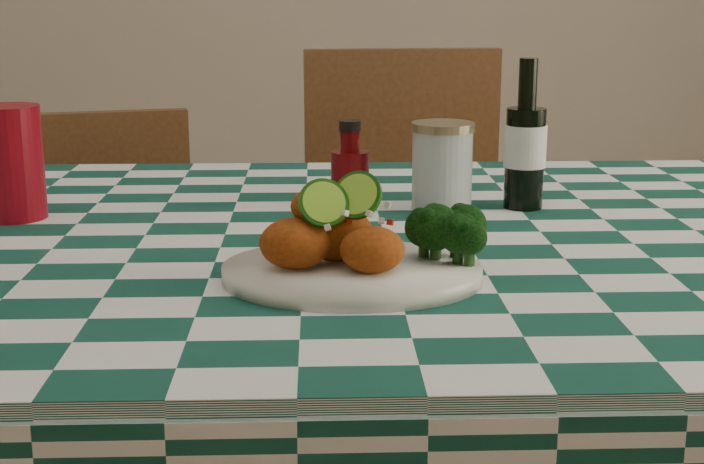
{
  "coord_description": "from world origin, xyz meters",
  "views": [
    {
      "loc": [
        0.02,
        -1.23,
        1.1
      ],
      "look_at": [
        0.05,
        -0.21,
        0.84
      ],
      "focal_mm": 50.0,
      "sensor_mm": 36.0,
      "label": 1
    }
  ],
  "objects_px": {
    "ketchup_bottle": "(350,163)",
    "wooden_chair_right": "(413,283)",
    "plate": "(352,273)",
    "red_tumbler": "(10,163)",
    "wooden_chair_left": "(111,327)",
    "mason_jar": "(442,166)",
    "fried_chicken_pile": "(344,224)",
    "beer_bottle": "(526,134)"
  },
  "relations": [
    {
      "from": "plate",
      "to": "red_tumbler",
      "type": "height_order",
      "value": "red_tumbler"
    },
    {
      "from": "wooden_chair_left",
      "to": "wooden_chair_right",
      "type": "relative_size",
      "value": 0.87
    },
    {
      "from": "plate",
      "to": "mason_jar",
      "type": "distance_m",
      "value": 0.38
    },
    {
      "from": "fried_chicken_pile",
      "to": "wooden_chair_left",
      "type": "relative_size",
      "value": 0.17
    },
    {
      "from": "red_tumbler",
      "to": "wooden_chair_left",
      "type": "height_order",
      "value": "red_tumbler"
    },
    {
      "from": "plate",
      "to": "wooden_chair_right",
      "type": "height_order",
      "value": "wooden_chair_right"
    },
    {
      "from": "plate",
      "to": "red_tumbler",
      "type": "xyz_separation_m",
      "value": [
        -0.45,
        0.31,
        0.07
      ]
    },
    {
      "from": "plate",
      "to": "ketchup_bottle",
      "type": "xyz_separation_m",
      "value": [
        0.01,
        0.38,
        0.05
      ]
    },
    {
      "from": "wooden_chair_left",
      "to": "fried_chicken_pile",
      "type": "bearing_deg",
      "value": -76.86
    },
    {
      "from": "plate",
      "to": "wooden_chair_right",
      "type": "distance_m",
      "value": 1.04
    },
    {
      "from": "fried_chicken_pile",
      "to": "red_tumbler",
      "type": "bearing_deg",
      "value": 145.0
    },
    {
      "from": "red_tumbler",
      "to": "mason_jar",
      "type": "xyz_separation_m",
      "value": [
        0.6,
        0.04,
        -0.02
      ]
    },
    {
      "from": "ketchup_bottle",
      "to": "beer_bottle",
      "type": "xyz_separation_m",
      "value": [
        0.25,
        -0.03,
        0.04
      ]
    },
    {
      "from": "red_tumbler",
      "to": "beer_bottle",
      "type": "bearing_deg",
      "value": 3.19
    },
    {
      "from": "plate",
      "to": "red_tumbler",
      "type": "bearing_deg",
      "value": 145.5
    },
    {
      "from": "ketchup_bottle",
      "to": "wooden_chair_right",
      "type": "distance_m",
      "value": 0.72
    },
    {
      "from": "wooden_chair_left",
      "to": "red_tumbler",
      "type": "bearing_deg",
      "value": -103.19
    },
    {
      "from": "fried_chicken_pile",
      "to": "wooden_chair_left",
      "type": "height_order",
      "value": "fried_chicken_pile"
    },
    {
      "from": "red_tumbler",
      "to": "plate",
      "type": "bearing_deg",
      "value": -34.5
    },
    {
      "from": "wooden_chair_right",
      "to": "wooden_chair_left",
      "type": "bearing_deg",
      "value": -175.16
    },
    {
      "from": "wooden_chair_left",
      "to": "wooden_chair_right",
      "type": "xyz_separation_m",
      "value": [
        0.63,
        0.09,
        0.06
      ]
    },
    {
      "from": "fried_chicken_pile",
      "to": "beer_bottle",
      "type": "relative_size",
      "value": 0.67
    },
    {
      "from": "beer_bottle",
      "to": "mason_jar",
      "type": "bearing_deg",
      "value": -179.19
    },
    {
      "from": "plate",
      "to": "ketchup_bottle",
      "type": "height_order",
      "value": "ketchup_bottle"
    },
    {
      "from": "plate",
      "to": "mason_jar",
      "type": "relative_size",
      "value": 2.28
    },
    {
      "from": "ketchup_bottle",
      "to": "wooden_chair_right",
      "type": "height_order",
      "value": "wooden_chair_right"
    },
    {
      "from": "ketchup_bottle",
      "to": "wooden_chair_right",
      "type": "relative_size",
      "value": 0.13
    },
    {
      "from": "red_tumbler",
      "to": "wooden_chair_right",
      "type": "height_order",
      "value": "wooden_chair_right"
    },
    {
      "from": "plate",
      "to": "wooden_chair_left",
      "type": "distance_m",
      "value": 1.07
    },
    {
      "from": "plate",
      "to": "wooden_chair_left",
      "type": "xyz_separation_m",
      "value": [
        -0.46,
        0.89,
        -0.38
      ]
    },
    {
      "from": "ketchup_bottle",
      "to": "mason_jar",
      "type": "bearing_deg",
      "value": -13.2
    },
    {
      "from": "ketchup_bottle",
      "to": "beer_bottle",
      "type": "relative_size",
      "value": 0.58
    },
    {
      "from": "wooden_chair_left",
      "to": "wooden_chair_right",
      "type": "distance_m",
      "value": 0.64
    },
    {
      "from": "red_tumbler",
      "to": "ketchup_bottle",
      "type": "height_order",
      "value": "red_tumbler"
    },
    {
      "from": "red_tumbler",
      "to": "ketchup_bottle",
      "type": "relative_size",
      "value": 1.26
    },
    {
      "from": "plate",
      "to": "wooden_chair_right",
      "type": "relative_size",
      "value": 0.29
    },
    {
      "from": "beer_bottle",
      "to": "ketchup_bottle",
      "type": "bearing_deg",
      "value": 173.36
    },
    {
      "from": "mason_jar",
      "to": "beer_bottle",
      "type": "distance_m",
      "value": 0.13
    },
    {
      "from": "red_tumbler",
      "to": "wooden_chair_left",
      "type": "xyz_separation_m",
      "value": [
        -0.01,
        0.58,
        -0.44
      ]
    },
    {
      "from": "fried_chicken_pile",
      "to": "red_tumbler",
      "type": "distance_m",
      "value": 0.55
    },
    {
      "from": "beer_bottle",
      "to": "fried_chicken_pile",
      "type": "bearing_deg",
      "value": -127.24
    },
    {
      "from": "mason_jar",
      "to": "wooden_chair_right",
      "type": "height_order",
      "value": "wooden_chair_right"
    }
  ]
}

